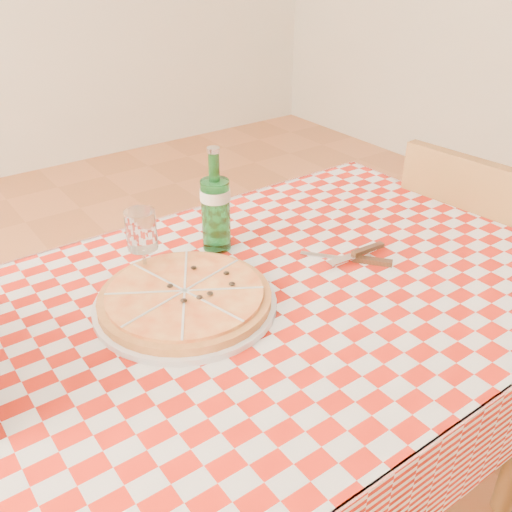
# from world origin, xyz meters

# --- Properties ---
(dining_table) EXTENTS (1.20, 0.80, 0.75)m
(dining_table) POSITION_xyz_m (0.00, 0.00, 0.66)
(dining_table) COLOR brown
(dining_table) RESTS_ON ground
(tablecloth) EXTENTS (1.30, 0.90, 0.01)m
(tablecloth) POSITION_xyz_m (0.00, 0.00, 0.75)
(tablecloth) COLOR #961409
(tablecloth) RESTS_ON dining_table
(chair_near) EXTENTS (0.44, 0.44, 0.89)m
(chair_near) POSITION_xyz_m (0.75, 0.03, 0.51)
(chair_near) COLOR brown
(chair_near) RESTS_ON ground
(pizza_plate) EXTENTS (0.44, 0.44, 0.05)m
(pizza_plate) POSITION_xyz_m (-0.19, 0.06, 0.78)
(pizza_plate) COLOR #BB7F3E
(pizza_plate) RESTS_ON tablecloth
(water_bottle) EXTENTS (0.09, 0.09, 0.25)m
(water_bottle) POSITION_xyz_m (-0.01, 0.23, 0.88)
(water_bottle) COLOR #186126
(water_bottle) RESTS_ON tablecloth
(wine_glass) EXTENTS (0.07, 0.07, 0.16)m
(wine_glass) POSITION_xyz_m (-0.21, 0.20, 0.84)
(wine_glass) COLOR white
(wine_glass) RESTS_ON tablecloth
(cutlery) EXTENTS (0.28, 0.26, 0.02)m
(cutlery) POSITION_xyz_m (0.21, -0.00, 0.77)
(cutlery) COLOR silver
(cutlery) RESTS_ON tablecloth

